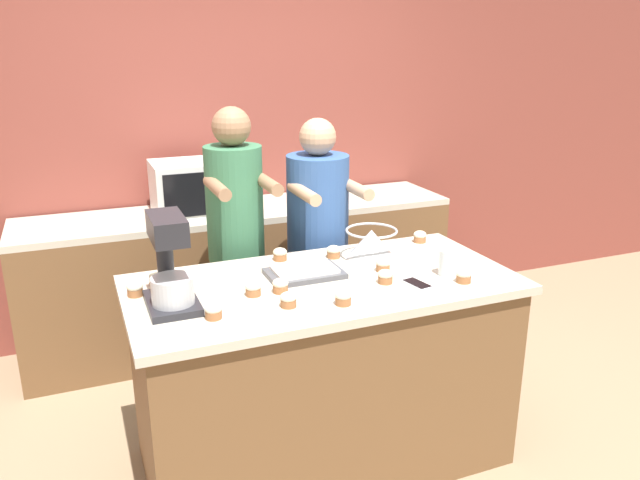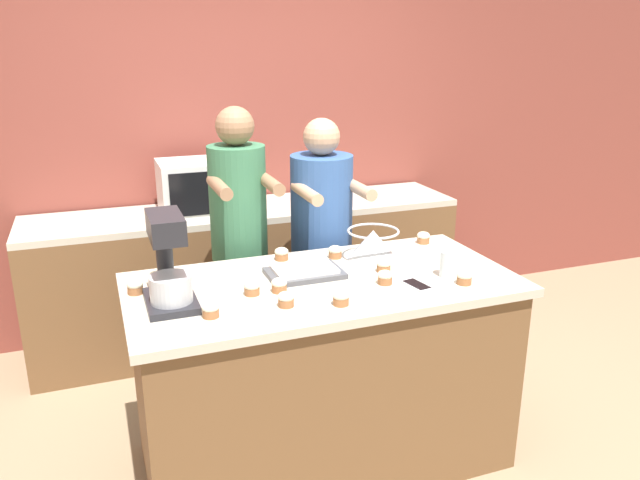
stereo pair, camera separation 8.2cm
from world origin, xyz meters
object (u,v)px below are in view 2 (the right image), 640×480
cupcake_7 (282,254)px  cupcake_9 (384,265)px  cupcake_5 (279,285)px  cupcake_0 (341,298)px  cupcake_10 (286,299)px  person_left (240,252)px  cupcake_11 (335,252)px  cupcake_1 (157,276)px  cupcake_6 (135,287)px  baking_tray (305,272)px  cell_phone (417,285)px  stand_mixer (168,266)px  cupcake_12 (385,277)px  cupcake_3 (211,310)px  cupcake_8 (252,288)px  drinking_glass (448,264)px  cupcake_2 (423,237)px  mixing_bowl (373,244)px  person_right (322,252)px  cupcake_4 (464,277)px  microwave_oven (202,186)px

cupcake_7 → cupcake_9: 0.51m
cupcake_5 → cupcake_7: same height
cupcake_0 → cupcake_10: size_ratio=1.00×
person_left → cupcake_5: person_left is taller
cupcake_7 → cupcake_11: 0.27m
cupcake_1 → cupcake_6: size_ratio=1.00×
baking_tray → cell_phone: size_ratio=2.22×
stand_mixer → cupcake_1: (-0.02, 0.27, -0.14)m
cupcake_10 → cupcake_6: bearing=148.1°
cupcake_12 → cupcake_3: bearing=-174.4°
cupcake_0 → baking_tray: bearing=94.9°
stand_mixer → cupcake_7: 0.70m
cupcake_5 → cupcake_11: (0.39, 0.33, 0.00)m
cupcake_8 → cupcake_11: same height
cupcake_7 → cupcake_8: bearing=-123.2°
baking_tray → cupcake_11: size_ratio=5.01×
drinking_glass → cupcake_3: (-1.10, -0.06, -0.03)m
cupcake_2 → cell_phone: bearing=-121.9°
cupcake_10 → cupcake_11: 0.63m
mixing_bowl → cupcake_2: bearing=20.7°
person_right → cupcake_0: size_ratio=23.02×
drinking_glass → stand_mixer: bearing=174.6°
cupcake_3 → cupcake_4: same height
person_left → cupcake_8: person_left is taller
cupcake_10 → cupcake_11: bearing=49.8°
cupcake_10 → cupcake_11: same height
cupcake_7 → cupcake_4: bearing=-41.4°
cell_phone → cupcake_6: bearing=163.4°
cupcake_0 → cupcake_6: same height
cupcake_3 → cupcake_8: 0.26m
microwave_oven → cupcake_6: microwave_oven is taller
cupcake_10 → cupcake_3: bearing=179.2°
cupcake_5 → cupcake_10: (-0.02, -0.16, 0.00)m
person_right → microwave_oven: size_ratio=3.03×
microwave_oven → cupcake_7: bearing=-79.7°
cupcake_2 → person_right: bearing=141.8°
cupcake_7 → cupcake_9: bearing=-39.3°
cupcake_1 → cupcake_10: size_ratio=1.00×
person_left → microwave_oven: 0.77m
cupcake_1 → cupcake_10: 0.64m
stand_mixer → cupcake_2: size_ratio=5.67×
person_right → microwave_oven: 0.94m
cell_phone → cupcake_3: 0.91m
cupcake_6 → cupcake_7: same height
person_left → cupcake_8: 0.73m
person_right → cell_phone: bearing=-82.5°
cupcake_12 → cell_phone: bearing=-33.3°
cupcake_6 → baking_tray: bearing=-4.0°
cupcake_4 → cupcake_8: (-0.91, 0.21, 0.00)m
microwave_oven → cupcake_11: microwave_oven is taller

